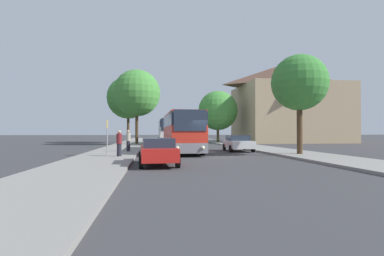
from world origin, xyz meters
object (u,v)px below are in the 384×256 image
at_px(pedestrian_waiting_near, 128,140).
at_px(tree_left_near, 128,98).
at_px(bus_middle, 169,131).
at_px(bus_stop_sign, 107,132).
at_px(parked_car_right_near, 238,143).
at_px(pedestrian_waiting_far, 119,143).
at_px(tree_left_far, 137,93).
at_px(tree_right_near, 299,83).
at_px(parked_car_left_curb, 158,151).
at_px(tree_right_mid, 218,111).
at_px(bus_front, 182,132).

height_order(pedestrian_waiting_near, tree_left_near, tree_left_near).
xyz_separation_m(bus_middle, bus_stop_sign, (-5.30, -17.59, -0.08)).
bearing_deg(parked_car_right_near, pedestrian_waiting_far, 33.70).
relative_size(tree_left_near, tree_left_far, 1.05).
height_order(pedestrian_waiting_near, tree_right_near, tree_right_near).
bearing_deg(parked_car_left_curb, tree_left_near, 94.32).
relative_size(pedestrian_waiting_far, tree_left_far, 0.17).
distance_m(parked_car_right_near, tree_right_near, 7.73).
height_order(parked_car_left_curb, bus_stop_sign, bus_stop_sign).
bearing_deg(parked_car_right_near, tree_right_near, 120.39).
distance_m(bus_stop_sign, tree_right_mid, 27.84).
distance_m(tree_left_near, tree_right_mid, 14.24).
relative_size(parked_car_left_curb, tree_right_mid, 0.52).
distance_m(bus_front, tree_right_near, 10.02).
bearing_deg(pedestrian_waiting_far, tree_right_near, 119.56).
xyz_separation_m(pedestrian_waiting_near, tree_right_mid, (12.10, 21.12, 4.05)).
relative_size(bus_front, pedestrian_waiting_far, 6.29).
relative_size(pedestrian_waiting_near, tree_left_near, 0.17).
distance_m(bus_middle, tree_left_near, 11.63).
bearing_deg(bus_front, parked_car_right_near, 8.39).
height_order(parked_car_right_near, tree_left_near, tree_left_near).
bearing_deg(pedestrian_waiting_far, bus_front, 165.88).
bearing_deg(tree_right_near, bus_front, 150.16).
bearing_deg(parked_car_right_near, tree_left_far, -54.12).
bearing_deg(tree_left_far, tree_left_near, 102.76).
height_order(bus_front, pedestrian_waiting_near, bus_front).
height_order(bus_front, parked_car_left_curb, bus_front).
relative_size(parked_car_right_near, tree_right_mid, 0.54).
bearing_deg(bus_front, tree_left_far, 105.72).
bearing_deg(pedestrian_waiting_far, tree_right_mid, -177.96).
distance_m(parked_car_right_near, pedestrian_waiting_far, 11.41).
relative_size(bus_middle, bus_stop_sign, 4.30).
bearing_deg(parked_car_left_curb, pedestrian_waiting_far, 116.34).
bearing_deg(bus_middle, tree_right_near, -65.81).
height_order(bus_front, bus_stop_sign, bus_front).
relative_size(bus_stop_sign, pedestrian_waiting_near, 1.42).
height_order(bus_front, bus_middle, bus_middle).
bearing_deg(tree_right_near, pedestrian_waiting_near, 160.26).
xyz_separation_m(parked_car_left_curb, tree_left_near, (-4.13, 32.29, 6.37)).
distance_m(tree_left_near, tree_left_far, 7.85).
xyz_separation_m(bus_stop_sign, tree_left_near, (-0.66, 26.03, 5.42)).
bearing_deg(pedestrian_waiting_far, parked_car_right_near, 149.10).
bearing_deg(tree_right_mid, bus_stop_sign, -118.82).
relative_size(tree_left_far, tree_right_near, 1.37).
distance_m(parked_car_left_curb, tree_right_near, 12.22).
bearing_deg(tree_left_far, pedestrian_waiting_far, -90.10).
height_order(parked_car_left_curb, tree_right_mid, tree_right_mid).
relative_size(parked_car_right_near, pedestrian_waiting_near, 2.49).
xyz_separation_m(parked_car_left_curb, parked_car_right_near, (7.25, 10.36, 0.01)).
height_order(pedestrian_waiting_far, tree_right_mid, tree_right_mid).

